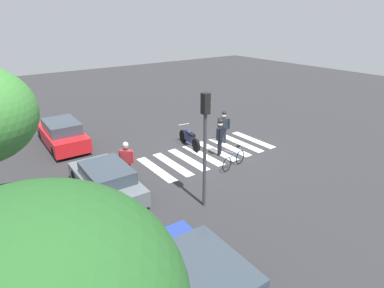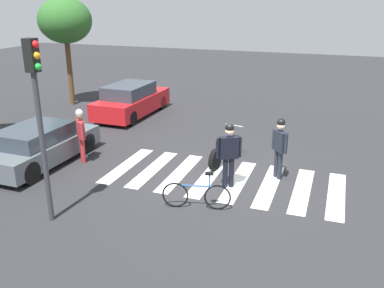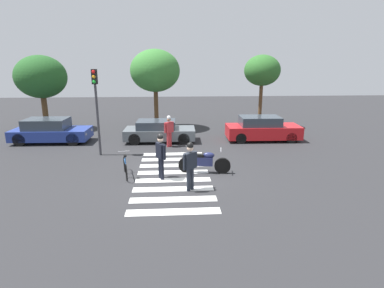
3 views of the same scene
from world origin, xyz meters
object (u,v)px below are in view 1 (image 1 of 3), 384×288
Objects in this scene: car_red_convertible at (62,134)px; traffic_light_pole at (205,133)px; car_grey_coupe at (106,180)px; police_motorcycle at (189,138)px; car_blue_hatchback at (202,283)px; pedestrian_bystander at (127,159)px; leaning_bicycle at (234,160)px; officer_by_motorcycle at (224,125)px; officer_on_foot at (220,134)px.

traffic_light_pole is at bearing -164.28° from car_red_convertible.
police_motorcycle is at bearing -68.89° from car_grey_coupe.
pedestrian_bystander is at bearing -11.16° from car_blue_hatchback.
car_blue_hatchback reaches higher than car_grey_coupe.
police_motorcycle is 3.27m from leaning_bicycle.
car_blue_hatchback is at bearing 141.12° from traffic_light_pole.
pedestrian_bystander reaches higher than car_blue_hatchback.
pedestrian_bystander is at bearing -168.59° from car_red_convertible.
car_red_convertible is at bearing 15.72° from traffic_light_pole.
pedestrian_bystander is (1.76, 4.47, 0.63)m from leaning_bicycle.
officer_by_motorcycle is 8.61m from car_red_convertible.
car_blue_hatchback is (-7.72, 7.45, -0.38)m from officer_by_motorcycle.
car_grey_coupe is (1.15, 5.65, 0.24)m from leaning_bicycle.
police_motorcycle is at bearing 17.85° from officer_on_foot.
car_blue_hatchback is (-5.14, 5.83, 0.30)m from leaning_bicycle.
car_blue_hatchback reaches higher than leaning_bicycle.
pedestrian_bystander reaches higher than car_red_convertible.
leaning_bicycle is at bearing -177.16° from police_motorcycle.
pedestrian_bystander reaches higher than car_grey_coupe.
car_red_convertible is at bearing 56.85° from officer_by_motorcycle.
leaning_bicycle is 3.12m from officer_by_motorcycle.
officer_by_motorcycle reaches higher than car_blue_hatchback.
car_grey_coupe is 0.98× the size of traffic_light_pole.
police_motorcycle is 1.26× the size of pedestrian_bystander.
car_grey_coupe is (6.29, -0.18, -0.06)m from car_blue_hatchback.
pedestrian_bystander is at bearing -62.82° from car_grey_coupe.
car_grey_coupe reaches higher than leaning_bicycle.
car_grey_coupe is at bearing -1.65° from car_blue_hatchback.
officer_on_foot is 1.07× the size of pedestrian_bystander.
officer_on_foot reaches higher than officer_by_motorcycle.
car_blue_hatchback is 6.30m from car_grey_coupe.
car_blue_hatchback reaches higher than police_motorcycle.
officer_on_foot is at bearing -93.23° from pedestrian_bystander.
car_red_convertible reaches higher than car_blue_hatchback.
officer_on_foot is 1.63m from officer_by_motorcycle.
officer_on_foot is 0.43× the size of car_red_convertible.
leaning_bicycle is (-3.27, -0.16, -0.10)m from police_motorcycle.
car_grey_coupe is 4.45m from traffic_light_pole.
traffic_light_pole is (3.44, -2.78, 2.17)m from car_blue_hatchback.
traffic_light_pole reaches higher than car_blue_hatchback.
car_blue_hatchback is 1.00× the size of car_red_convertible.
police_motorcycle is 0.50× the size of car_blue_hatchback.
pedestrian_bystander is at bearing 86.77° from officer_on_foot.
car_red_convertible is at bearing -0.60° from car_grey_coupe.
car_red_convertible is at bearing 11.41° from pedestrian_bystander.
officer_on_foot is 4.89m from pedestrian_bystander.
officer_on_foot is at bearing 132.27° from officer_by_motorcycle.
officer_on_foot is at bearing -47.45° from traffic_light_pole.
pedestrian_bystander is (0.28, 4.88, -0.09)m from officer_on_foot.
pedestrian_bystander reaches higher than leaning_bicycle.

